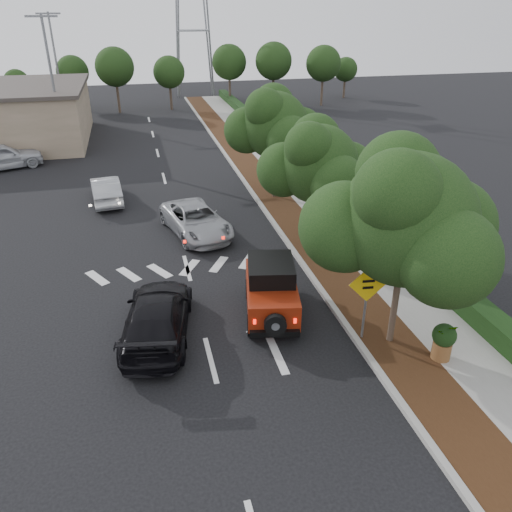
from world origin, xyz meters
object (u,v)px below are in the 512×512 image
object	(u,v)px
black_suv_oncoming	(157,316)
red_jeep	(271,288)
silver_suv_ahead	(196,220)
speed_hump_sign	(367,293)

from	to	relation	value
black_suv_oncoming	red_jeep	bearing A→B (deg)	-162.97
red_jeep	black_suv_oncoming	size ratio (longest dim) A/B	0.79
silver_suv_ahead	speed_hump_sign	distance (m)	10.35
red_jeep	speed_hump_sign	distance (m)	3.39
black_suv_oncoming	speed_hump_sign	size ratio (longest dim) A/B	1.93
red_jeep	black_suv_oncoming	bearing A→B (deg)	-161.71
black_suv_oncoming	speed_hump_sign	xyz separation A→B (m)	(6.21, -1.84, 1.04)
red_jeep	speed_hump_sign	size ratio (longest dim) A/B	1.52
red_jeep	black_suv_oncoming	xyz separation A→B (m)	(-3.85, -0.46, -0.25)
black_suv_oncoming	speed_hump_sign	world-z (taller)	speed_hump_sign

